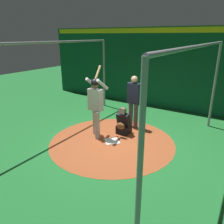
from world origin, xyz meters
TOP-DOWN VIEW (x-y plane):
  - ground_plane at (0.00, 0.00)m, footprint 27.93×27.93m
  - dirt_circle at (0.00, 0.00)m, footprint 3.76×3.76m
  - home_plate at (0.00, 0.00)m, footprint 0.59×0.59m
  - batter at (-0.06, -0.63)m, footprint 0.68×0.49m
  - catcher at (-0.67, 0.01)m, footprint 0.58×0.40m
  - umpire at (-1.34, 0.02)m, footprint 0.23×0.49m
  - back_wall at (-4.05, 0.00)m, footprint 0.22×11.93m
  - cage_frame at (0.00, 0.00)m, footprint 5.81×4.56m

SIDE VIEW (x-z plane):
  - ground_plane at x=0.00m, z-range 0.00..0.00m
  - dirt_circle at x=0.00m, z-range 0.00..0.01m
  - home_plate at x=0.00m, z-range 0.01..0.02m
  - catcher at x=-0.67m, z-range -0.10..0.81m
  - umpire at x=-1.34m, z-range 0.12..1.92m
  - batter at x=-0.06m, z-range 0.05..2.23m
  - back_wall at x=-4.05m, z-range 0.01..3.41m
  - cage_frame at x=0.00m, z-range 0.60..3.49m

